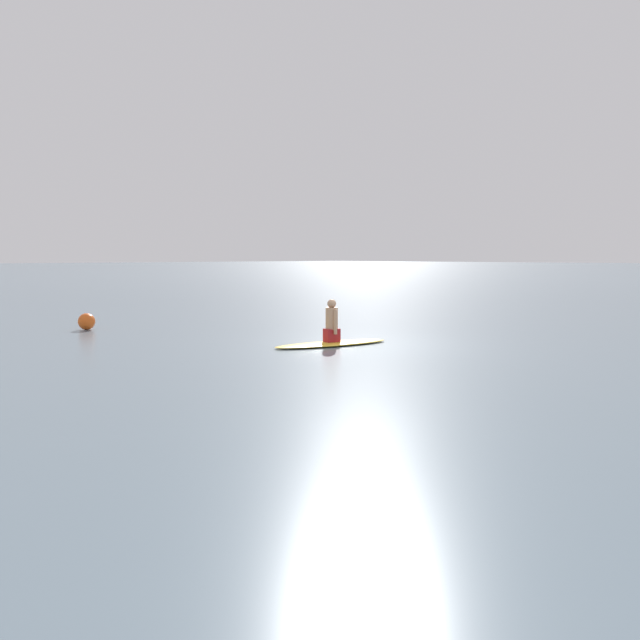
{
  "coord_description": "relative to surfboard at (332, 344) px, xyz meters",
  "views": [
    {
      "loc": [
        -11.67,
        -10.43,
        2.19
      ],
      "look_at": [
        -0.98,
        0.65,
        0.63
      ],
      "focal_mm": 35.51,
      "sensor_mm": 36.0,
      "label": 1
    }
  ],
  "objects": [
    {
      "name": "person_paddler",
      "position": [
        0.0,
        -0.0,
        0.52
      ],
      "size": [
        0.41,
        0.46,
        1.05
      ],
      "rotation": [
        0.0,
        0.0,
        -0.27
      ],
      "color": "#A51E23",
      "rests_on": "surfboard"
    },
    {
      "name": "buoy_marker",
      "position": [
        -2.93,
        7.4,
        0.2
      ],
      "size": [
        0.5,
        0.5,
        0.5
      ],
      "primitive_type": "sphere",
      "color": "#E55919",
      "rests_on": "ground"
    },
    {
      "name": "ground_plane",
      "position": [
        0.74,
        -0.48,
        -0.05
      ],
      "size": [
        400.0,
        400.0,
        0.0
      ],
      "primitive_type": "plane",
      "color": "slate"
    },
    {
      "name": "surfboard",
      "position": [
        0.0,
        0.0,
        0.0
      ],
      "size": [
        3.17,
        1.59,
        0.09
      ],
      "primitive_type": "ellipsoid",
      "rotation": [
        0.0,
        0.0,
        -0.27
      ],
      "color": "gold",
      "rests_on": "ground"
    }
  ]
}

